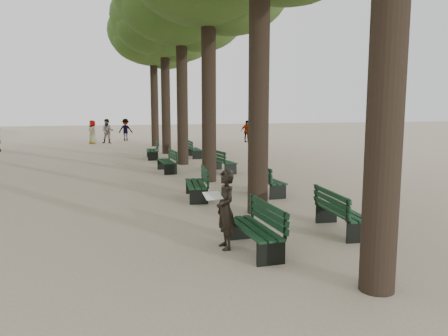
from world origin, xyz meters
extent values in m
plane|color=tan|center=(0.00, 0.00, 0.00)|extent=(120.00, 120.00, 0.00)
cylinder|color=#33261C|center=(1.50, -2.00, 3.75)|extent=(0.52, 0.52, 7.50)
cylinder|color=#33261C|center=(1.50, 3.00, 3.75)|extent=(0.52, 0.52, 7.50)
cylinder|color=#33261C|center=(1.50, 8.00, 3.75)|extent=(0.52, 0.52, 7.50)
cylinder|color=#33261C|center=(1.50, 13.00, 3.75)|extent=(0.52, 0.52, 7.50)
cylinder|color=#33261C|center=(1.50, 18.00, 3.75)|extent=(0.52, 0.52, 7.50)
ellipsoid|color=#2E4F1B|center=(1.50, 18.00, 7.70)|extent=(6.00, 6.00, 4.50)
cylinder|color=#33261C|center=(1.50, 23.00, 3.75)|extent=(0.52, 0.52, 7.50)
ellipsoid|color=#2E4F1B|center=(1.50, 23.00, 7.70)|extent=(6.00, 6.00, 4.50)
cube|color=black|center=(0.35, 0.18, 0.23)|extent=(0.55, 1.81, 0.45)
cube|color=black|center=(0.35, 0.18, 0.45)|extent=(0.57, 1.81, 0.04)
cube|color=black|center=(0.63, 0.18, 0.72)|extent=(0.08, 1.80, 0.40)
cube|color=black|center=(0.35, 5.13, 0.23)|extent=(0.75, 1.85, 0.45)
cube|color=black|center=(0.35, 5.13, 0.45)|extent=(0.77, 1.86, 0.04)
cube|color=black|center=(0.63, 5.10, 0.72)|extent=(0.28, 1.79, 0.40)
cube|color=black|center=(0.35, 10.73, 0.23)|extent=(0.58, 1.82, 0.45)
cube|color=black|center=(0.35, 10.73, 0.45)|extent=(0.60, 1.82, 0.04)
cube|color=black|center=(0.63, 10.74, 0.72)|extent=(0.10, 1.80, 0.40)
cube|color=black|center=(0.35, 15.60, 0.23)|extent=(0.66, 1.84, 0.45)
cube|color=black|center=(0.35, 15.60, 0.45)|extent=(0.68, 1.84, 0.04)
cube|color=black|center=(0.63, 15.58, 0.72)|extent=(0.18, 1.80, 0.40)
cube|color=black|center=(2.65, 0.84, 0.23)|extent=(0.69, 1.84, 0.45)
cube|color=black|center=(2.65, 0.84, 0.45)|extent=(0.71, 1.84, 0.04)
cube|color=black|center=(2.37, 0.87, 0.72)|extent=(0.21, 1.80, 0.40)
cube|color=black|center=(2.65, 5.18, 0.23)|extent=(0.61, 1.82, 0.45)
cube|color=black|center=(2.65, 5.18, 0.45)|extent=(0.63, 1.82, 0.04)
cube|color=black|center=(2.37, 5.17, 0.72)|extent=(0.13, 1.80, 0.40)
cube|color=black|center=(2.65, 10.07, 0.23)|extent=(0.71, 1.85, 0.45)
cube|color=black|center=(2.65, 10.07, 0.45)|extent=(0.73, 1.85, 0.04)
cube|color=black|center=(2.37, 10.04, 0.72)|extent=(0.24, 1.79, 0.40)
cube|color=black|center=(2.65, 15.60, 0.23)|extent=(0.57, 1.81, 0.45)
cube|color=black|center=(2.65, 15.60, 0.45)|extent=(0.59, 1.81, 0.04)
cube|color=black|center=(2.37, 15.60, 0.72)|extent=(0.09, 1.80, 0.40)
imported|color=black|center=(-0.10, 0.50, 0.76)|extent=(0.33, 0.62, 1.53)
cube|color=white|center=(-0.35, 0.50, 1.05)|extent=(0.37, 0.29, 0.12)
imported|color=#262628|center=(8.74, 24.57, 0.84)|extent=(1.01, 0.42, 1.68)
imported|color=#262628|center=(-2.66, 26.34, 0.87)|extent=(0.57, 0.91, 1.73)
imported|color=#262628|center=(-1.59, 26.36, 0.91)|extent=(0.93, 0.50, 1.82)
imported|color=#262628|center=(-0.12, 28.86, 0.88)|extent=(1.19, 0.65, 1.76)
camera|label=1|loc=(-2.42, -7.29, 2.71)|focal=35.00mm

